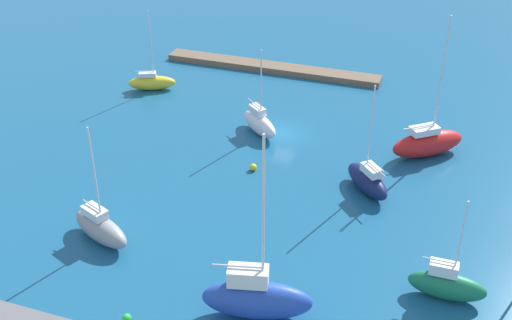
% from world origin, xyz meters
% --- Properties ---
extents(water, '(160.00, 160.00, 0.00)m').
position_xyz_m(water, '(0.00, 0.00, 0.00)').
color(water, '#19567F').
rests_on(water, ground).
extents(pier_dock, '(27.39, 2.52, 0.73)m').
position_xyz_m(pier_dock, '(6.16, -15.64, 0.36)').
color(pier_dock, brown).
rests_on(pier_dock, ground).
extents(sailboat_gray_near_pier, '(6.35, 4.11, 10.26)m').
position_xyz_m(sailboat_gray_near_pier, '(8.41, 21.52, 1.18)').
color(sailboat_gray_near_pier, gray).
rests_on(sailboat_gray_near_pier, water).
extents(sailboat_yellow_far_north, '(5.69, 3.68, 9.54)m').
position_xyz_m(sailboat_yellow_far_north, '(17.70, -5.49, 0.96)').
color(sailboat_yellow_far_north, yellow).
rests_on(sailboat_yellow_far_north, water).
extents(sailboat_navy_mid_basin, '(5.24, 5.43, 10.15)m').
position_xyz_m(sailboat_navy_mid_basin, '(-10.26, 7.72, 1.17)').
color(sailboat_navy_mid_basin, '#141E4C').
rests_on(sailboat_navy_mid_basin, water).
extents(sailboat_blue_off_beacon, '(7.84, 3.93, 14.20)m').
position_xyz_m(sailboat_blue_off_beacon, '(-5.99, 25.45, 1.66)').
color(sailboat_blue_off_beacon, '#2347B2').
rests_on(sailboat_blue_off_beacon, water).
extents(sailboat_green_along_channel, '(5.44, 1.67, 8.33)m').
position_xyz_m(sailboat_green_along_channel, '(-18.02, 19.38, 1.19)').
color(sailboat_green_along_channel, '#19724C').
rests_on(sailboat_green_along_channel, water).
extents(sailboat_white_far_south, '(5.33, 4.81, 9.24)m').
position_xyz_m(sailboat_white_far_south, '(2.27, 0.57, 1.19)').
color(sailboat_white_far_south, white).
rests_on(sailboat_white_far_south, water).
extents(sailboat_red_inner_mooring, '(7.41, 6.64, 13.98)m').
position_xyz_m(sailboat_red_inner_mooring, '(-14.53, -0.48, 1.41)').
color(sailboat_red_inner_mooring, red).
rests_on(sailboat_red_inner_mooring, water).
extents(mooring_buoy_yellow, '(0.67, 0.67, 0.67)m').
position_xyz_m(mooring_buoy_yellow, '(0.46, 7.68, 0.33)').
color(mooring_buoy_yellow, yellow).
rests_on(mooring_buoy_yellow, water).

